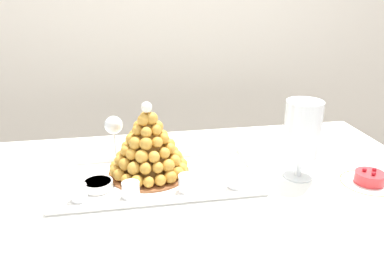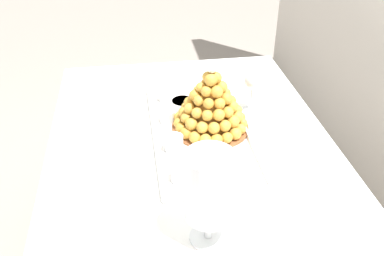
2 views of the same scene
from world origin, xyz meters
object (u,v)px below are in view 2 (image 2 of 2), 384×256
Objects in this scene: dessert_cup_centre at (174,144)px; macaron_goblet at (209,188)px; dessert_cup_left at (166,96)px; creme_brulee_ramekin at (182,103)px; dessert_cup_mid_right at (180,173)px; serving_tray at (200,133)px; wine_glass at (253,82)px; croquembouche at (211,105)px; dessert_cup_mid_left at (168,117)px.

macaron_goblet is at bearing 6.32° from dessert_cup_centre.
dessert_cup_left is 0.52× the size of creme_brulee_ramekin.
dessert_cup_mid_right is (0.49, -0.01, 0.00)m from dessert_cup_left.
serving_tray is at bearing 173.08° from macaron_goblet.
wine_glass is at bearing 155.53° from macaron_goblet.
croquembouche is at bearing 151.99° from dessert_cup_mid_right.
serving_tray is 0.20m from creme_brulee_ramekin.
dessert_cup_mid_right is 0.22× the size of macaron_goblet.
dessert_cup_left reaches higher than creme_brulee_ramekin.
dessert_cup_left is 0.82× the size of dessert_cup_mid_right.
dessert_cup_left is 0.18× the size of macaron_goblet.
dessert_cup_left is 0.33m from dessert_cup_centre.
wine_glass reaches higher than dessert_cup_centre.
macaron_goblet is at bearing 3.01° from dessert_cup_left.
croquembouche is at bearing 168.70° from macaron_goblet.
croquembouche reaches higher than dessert_cup_left.
dessert_cup_left is 0.49m from dessert_cup_mid_right.
creme_brulee_ramekin is 0.58× the size of wine_glass.
croquembouche is 0.51m from macaron_goblet.
macaron_goblet is at bearing 4.68° from dessert_cup_mid_left.
macaron_goblet reaches higher than dessert_cup_mid_left.
dessert_cup_mid_left is at bearing -114.30° from croquembouche.
dessert_cup_mid_right is 0.51m from wine_glass.
serving_tray is 4.12× the size of wine_glass.
wine_glass is (-0.05, 0.33, 0.09)m from dessert_cup_mid_left.
macaron_goblet reaches higher than wine_glass.
wine_glass is at bearing 98.50° from dessert_cup_mid_left.
croquembouche is 1.69× the size of wine_glass.
wine_glass is (0.11, 0.32, 0.09)m from dessert_cup_left.
dessert_cup_mid_right reaches higher than serving_tray.
serving_tray is 0.14m from dessert_cup_mid_left.
croquembouche is 4.59× the size of dessert_cup_mid_right.
macaron_goblet is (0.67, -0.02, 0.15)m from creme_brulee_ramekin.
serving_tray is 2.49× the size of macaron_goblet.
macaron_goblet is at bearing -6.92° from serving_tray.
dessert_cup_centre reaches higher than dessert_cup_mid_left.
croquembouche is at bearing 119.03° from serving_tray.
croquembouche reaches higher than dessert_cup_centre.
dessert_cup_left is at bearing 179.10° from dessert_cup_centre.
dessert_cup_mid_left is 0.18m from dessert_cup_centre.
dessert_cup_mid_right is 0.37× the size of wine_glass.
dessert_cup_left is 0.08m from creme_brulee_ramekin.
wine_glass reaches higher than creme_brulee_ramekin.
serving_tray is 12.27× the size of dessert_cup_mid_left.
macaron_goblet is at bearing -1.65° from creme_brulee_ramekin.
dessert_cup_centre is (0.11, -0.14, -0.07)m from croquembouche.
croquembouche is 5.03× the size of dessert_cup_mid_left.
croquembouche is 0.20m from creme_brulee_ramekin.
macaron_goblet is (0.39, 0.04, 0.14)m from dessert_cup_centre.
creme_brulee_ramekin reaches higher than serving_tray.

